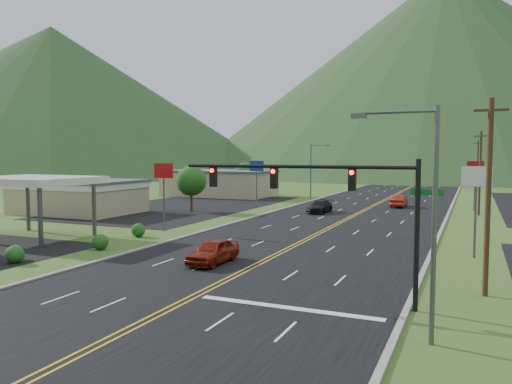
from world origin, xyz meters
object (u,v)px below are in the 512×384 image
at_px(traffic_signal, 331,193).
at_px(streetlight_west, 313,167).
at_px(gas_canopy, 33,182).
at_px(car_red_far, 399,201).
at_px(streetlight_east, 426,208).
at_px(car_dark_mid, 320,207).
at_px(car_red_near, 213,252).

xyz_separation_m(traffic_signal, streetlight_west, (-18.16, 56.00, -0.15)).
bearing_deg(gas_canopy, car_red_far, 56.61).
xyz_separation_m(streetlight_west, car_red_far, (15.25, -9.21, -4.36)).
xyz_separation_m(streetlight_west, gas_canopy, (-10.32, -48.00, -0.31)).
relative_size(traffic_signal, gas_canopy, 1.31).
relative_size(streetlight_east, car_dark_mid, 1.75).
bearing_deg(car_dark_mid, traffic_signal, -70.31).
bearing_deg(streetlight_west, car_dark_mid, -70.43).
bearing_deg(streetlight_west, gas_canopy, -102.13).
height_order(car_dark_mid, car_red_far, car_red_far).
distance_m(traffic_signal, car_red_near, 11.53).
bearing_deg(car_red_near, streetlight_east, -31.33).
relative_size(gas_canopy, car_red_near, 2.13).
xyz_separation_m(gas_canopy, car_red_far, (25.57, 38.79, -4.05)).
distance_m(streetlight_east, car_red_far, 51.54).
bearing_deg(car_dark_mid, car_red_near, -84.21).
distance_m(traffic_signal, car_dark_mid, 37.75).
xyz_separation_m(streetlight_east, streetlight_west, (-22.86, 60.00, 0.00)).
bearing_deg(car_red_near, car_red_far, 82.98).
bearing_deg(streetlight_east, gas_canopy, 160.12).
relative_size(streetlight_west, car_red_near, 1.92).
relative_size(gas_canopy, car_dark_mid, 1.95).
bearing_deg(streetlight_east, streetlight_west, 110.86).
bearing_deg(streetlight_east, car_red_far, 98.52).
bearing_deg(streetlight_east, traffic_signal, 139.61).
xyz_separation_m(car_red_near, car_dark_mid, (-1.69, 30.73, -0.06)).
bearing_deg(car_red_far, car_dark_mid, 54.99).
height_order(traffic_signal, car_dark_mid, traffic_signal).
height_order(streetlight_west, car_red_near, streetlight_west).
height_order(streetlight_east, car_red_near, streetlight_east).
bearing_deg(gas_canopy, car_red_near, -8.62).
height_order(traffic_signal, streetlight_east, streetlight_east).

